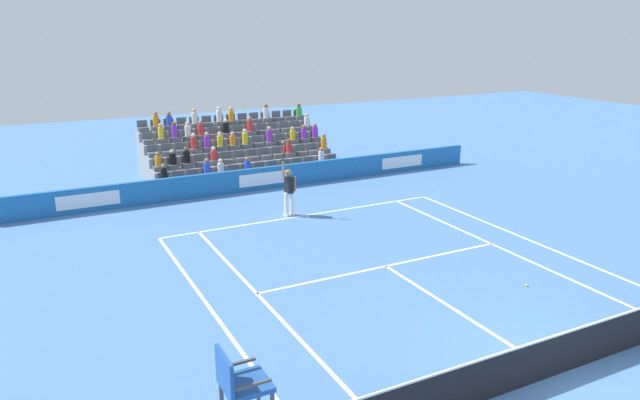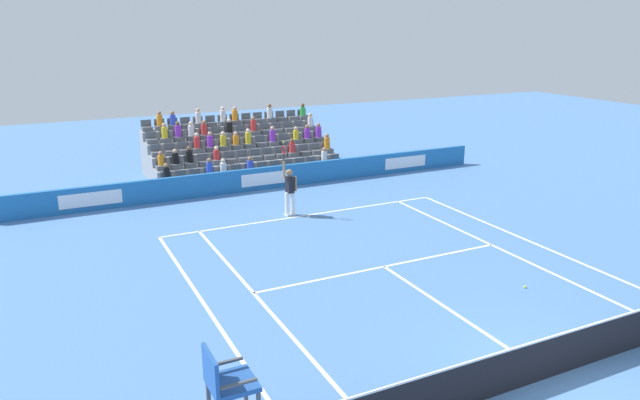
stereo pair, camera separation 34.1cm
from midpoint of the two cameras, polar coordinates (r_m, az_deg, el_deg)
The scene contains 15 objects.
ground_plane at distance 13.59m, azimuth 21.97°, elevation -15.46°, with size 80.00×80.00×0.00m, color #4C7AB2.
line_baseline at distance 22.39m, azimuth -0.86°, elevation -1.48°, with size 10.97×0.10×0.01m, color white.
line_service at distance 17.89m, azimuth 6.72°, elevation -6.36°, with size 8.23×0.10×0.01m, color white.
line_centre_service at distance 15.56m, azimuth 13.19°, elevation -10.37°, with size 0.10×6.40×0.01m, color white.
line_singles_sideline_left at distance 15.81m, azimuth -5.20°, elevation -9.52°, with size 0.10×11.89×0.01m, color white.
line_singles_sideline_right at distance 19.98m, azimuth 17.46°, elevation -4.54°, with size 0.10×11.89×0.01m, color white.
line_doubles_sideline_left at distance 15.43m, azimuth -10.02°, elevation -10.40°, with size 0.10×11.89×0.01m, color white.
line_doubles_sideline_right at distance 20.91m, azimuth 20.21°, elevation -3.86°, with size 0.10×11.89×0.01m, color white.
line_centre_mark at distance 22.30m, azimuth -0.75°, elevation -1.55°, with size 0.10×0.20×0.01m, color white.
sponsor_barrier at distance 25.97m, azimuth -4.84°, elevation 2.12°, with size 21.63×0.22×0.97m.
tennis_net at distance 13.35m, azimuth 22.20°, elevation -13.65°, with size 11.97×0.10×1.07m.
tennis_player at distance 22.13m, azimuth -2.50°, elevation 0.96°, with size 0.53×0.37×2.85m.
umpire_chair at distance 9.52m, azimuth -7.73°, elevation -18.28°, with size 0.70×0.70×2.34m.
stadium_stand at distance 29.15m, azimuth -7.45°, elevation 4.34°, with size 8.68×4.75×3.03m.
loose_tennis_ball at distance 17.38m, azimuth 19.61°, elevation -7.86°, with size 0.07×0.07×0.07m, color #D1E533.
Camera 2 is at (8.92, 7.44, 6.93)m, focal length 33.35 mm.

